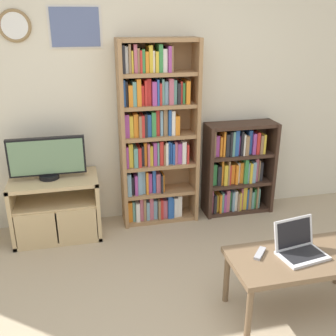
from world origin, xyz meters
TOP-DOWN VIEW (x-y plane):
  - wall_back at (-0.01, 2.06)m, footprint 5.77×0.09m
  - tv_stand at (-0.81, 1.75)m, footprint 0.81×0.47m
  - television at (-0.85, 1.78)m, footprint 0.69×0.18m
  - bookshelf_tall at (0.18, 1.89)m, footprint 0.77×0.28m
  - bookshelf_short at (1.07, 1.89)m, footprint 0.74×0.28m
  - coffee_table at (0.92, 0.29)m, footprint 1.03×0.49m
  - laptop at (0.90, 0.33)m, footprint 0.36×0.30m
  - remote_near_laptop at (0.63, 0.37)m, footprint 0.14×0.15m

SIDE VIEW (x-z plane):
  - tv_stand at x=-0.81m, z-range 0.00..0.60m
  - coffee_table at x=0.92m, z-range 0.18..0.63m
  - remote_near_laptop at x=0.63m, z-range 0.46..0.48m
  - bookshelf_short at x=1.07m, z-range -0.01..0.98m
  - laptop at x=0.90m, z-range 0.40..0.63m
  - television at x=-0.85m, z-range 0.60..1.00m
  - bookshelf_tall at x=0.18m, z-range -0.01..1.83m
  - wall_back at x=-0.01m, z-range 0.01..2.61m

